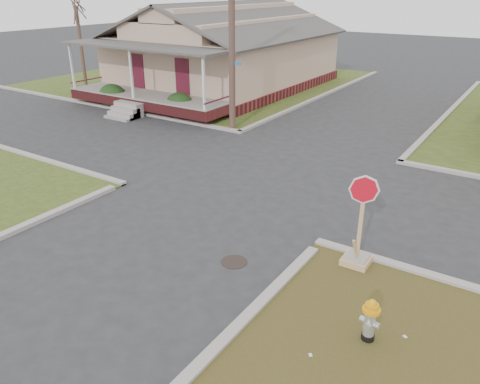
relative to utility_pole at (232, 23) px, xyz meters
The scene contains 11 objects.
ground 10.89m from the utility_pole, 64.74° to the right, with size 120.00×120.00×0.00m, color #29292B.
verge_far_left 13.48m from the utility_pole, 134.04° to the left, with size 19.00×19.00×0.05m, color #324819.
curbs 7.39m from the utility_pole, 42.88° to the right, with size 80.00×40.00×0.12m, color #A09891, non-canonical shape.
manhole 12.29m from the utility_pole, 55.75° to the right, with size 0.64×0.64×0.01m, color black.
corner_house 9.99m from the utility_pole, 126.69° to the left, with size 10.10×15.50×5.30m.
utility_pole is the anchor object (origin of this frame).
tree_far_left 14.31m from the utility_pole, 167.34° to the left, with size 0.22×0.22×4.90m, color #3D2A23.
fire_hydrant 14.95m from the utility_pole, 45.80° to the right, with size 0.33×0.33×0.89m.
stop_sign 12.61m from the utility_pole, 41.62° to the right, with size 0.64×0.63×2.27m.
hedge_left 8.93m from the utility_pole, behind, with size 1.52×1.24×1.16m, color #193212.
hedge_right 5.48m from the utility_pole, behind, with size 1.47×1.20×1.12m, color #193212.
Camera 1 is at (7.60, -8.48, 6.12)m, focal length 35.00 mm.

